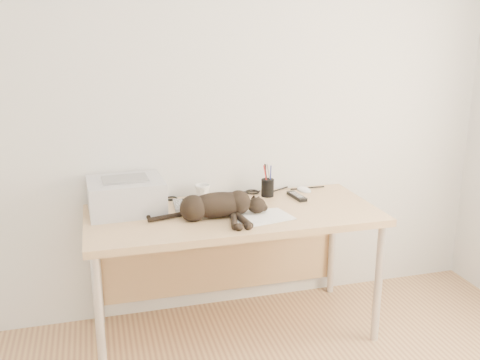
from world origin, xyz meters
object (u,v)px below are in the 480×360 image
object	(u,v)px
desk	(230,229)
mouse	(304,188)
printer	(126,195)
cat	(215,207)
pen_cup	(268,187)
mug	(203,192)

from	to	relation	value
desk	mouse	bearing A→B (deg)	18.84
printer	cat	xyz separation A→B (m)	(0.44, -0.24, -0.03)
cat	pen_cup	size ratio (longest dim) A/B	3.27
desk	mug	size ratio (longest dim) A/B	17.64
pen_cup	desk	bearing A→B (deg)	-152.96
printer	cat	size ratio (longest dim) A/B	0.65
printer	mug	xyz separation A→B (m)	(0.45, 0.11, -0.05)
desk	printer	world-z (taller)	printer
desk	cat	bearing A→B (deg)	-128.65
mug	pen_cup	size ratio (longest dim) A/B	0.46
desk	mouse	size ratio (longest dim) A/B	13.25
mug	pen_cup	bearing A→B (deg)	-8.20
printer	mug	size ratio (longest dim) A/B	4.59
desk	cat	distance (m)	0.28
printer	mouse	bearing A→B (deg)	4.96
mug	mouse	world-z (taller)	mug
desk	mug	distance (m)	0.29
cat	mouse	distance (m)	0.72
mouse	pen_cup	bearing A→B (deg)	178.39
printer	mug	bearing A→B (deg)	13.72
pen_cup	mouse	xyz separation A→B (m)	(0.25, 0.04, -0.04)
cat	mug	distance (m)	0.35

